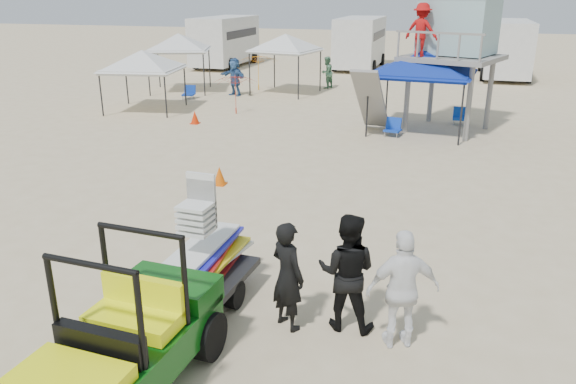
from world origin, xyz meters
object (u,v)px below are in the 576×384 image
(utility_cart, at_px, (122,328))
(lifeguard_tower, at_px, (453,28))
(man_left, at_px, (288,276))
(canopy_blue, at_px, (424,54))
(surf_trailer, at_px, (203,259))

(utility_cart, height_order, lifeguard_tower, lifeguard_tower)
(utility_cart, distance_m, lifeguard_tower, 16.78)
(man_left, bearing_deg, lifeguard_tower, -64.99)
(man_left, xyz_separation_m, lifeguard_tower, (1.84, 14.18, 2.79))
(canopy_blue, bearing_deg, surf_trailer, -100.54)
(lifeguard_tower, bearing_deg, man_left, -97.38)
(surf_trailer, bearing_deg, utility_cart, -90.16)
(surf_trailer, bearing_deg, man_left, -11.19)
(utility_cart, bearing_deg, lifeguard_tower, 78.29)
(man_left, bearing_deg, utility_cart, 85.62)
(utility_cart, xyz_separation_m, surf_trailer, (0.01, 2.34, -0.16))
(canopy_blue, bearing_deg, utility_cart, -99.03)
(lifeguard_tower, bearing_deg, utility_cart, -101.71)
(utility_cart, bearing_deg, surf_trailer, 89.84)
(man_left, bearing_deg, surf_trailer, 21.20)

